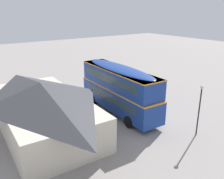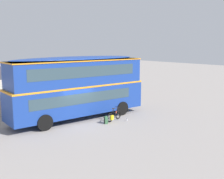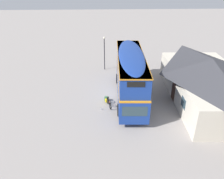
# 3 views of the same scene
# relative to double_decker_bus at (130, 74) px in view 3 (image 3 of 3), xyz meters

# --- Properties ---
(ground_plane) EXTENTS (120.00, 120.00, 0.00)m
(ground_plane) POSITION_rel_double_decker_bus_xyz_m (-0.81, -0.77, -2.65)
(ground_plane) COLOR gray
(double_decker_bus) EXTENTS (10.91, 2.99, 4.79)m
(double_decker_bus) POSITION_rel_double_decker_bus_xyz_m (0.00, 0.00, 0.00)
(double_decker_bus) COLOR black
(double_decker_bus) RESTS_ON ground
(touring_bicycle) EXTENTS (1.69, 0.70, 0.98)m
(touring_bicycle) POSITION_rel_double_decker_bus_xyz_m (1.65, -2.23, -2.27)
(touring_bicycle) COLOR black
(touring_bicycle) RESTS_ON ground
(backpack_on_ground) EXTENTS (0.34, 0.39, 0.56)m
(backpack_on_ground) POSITION_rel_double_decker_bus_xyz_m (0.73, -2.43, -2.36)
(backpack_on_ground) COLOR #386642
(backpack_on_ground) RESTS_ON ground
(water_bottle_clear_plastic) EXTENTS (0.08, 0.08, 0.22)m
(water_bottle_clear_plastic) POSITION_rel_double_decker_bus_xyz_m (2.31, -2.94, -2.54)
(water_bottle_clear_plastic) COLOR silver
(water_bottle_clear_plastic) RESTS_ON ground
(pub_building) EXTENTS (13.70, 7.48, 4.36)m
(pub_building) POSITION_rel_double_decker_bus_xyz_m (0.76, 7.64, -0.42)
(pub_building) COLOR beige
(pub_building) RESTS_ON ground
(street_lamp) EXTENTS (0.28, 0.28, 4.39)m
(street_lamp) POSITION_rel_double_decker_bus_xyz_m (-7.61, -2.49, 0.09)
(street_lamp) COLOR black
(street_lamp) RESTS_ON ground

